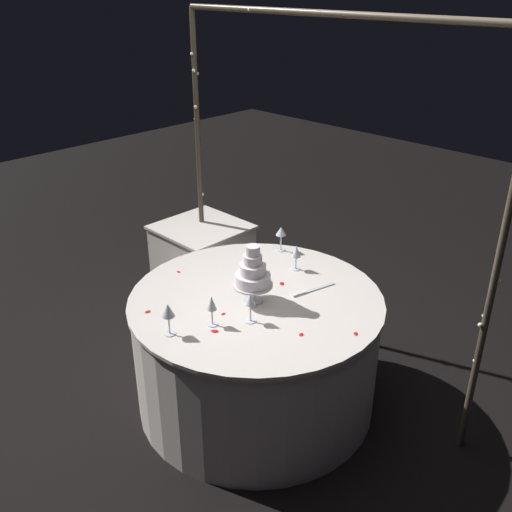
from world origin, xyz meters
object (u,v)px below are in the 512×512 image
at_px(wine_glass_4, 168,312).
at_px(wine_glass_3, 250,301).
at_px(side_table, 203,269).
at_px(wine_glass_0, 212,305).
at_px(decorative_arch, 321,152).
at_px(tiered_cake, 253,274).
at_px(wine_glass_1, 296,252).
at_px(cake_knife, 311,290).
at_px(main_table, 256,350).
at_px(wine_glass_2, 281,232).

bearing_deg(wine_glass_4, wine_glass_3, 60.62).
bearing_deg(side_table, wine_glass_0, -38.07).
relative_size(wine_glass_3, wine_glass_4, 0.95).
height_order(decorative_arch, side_table, decorative_arch).
relative_size(tiered_cake, wine_glass_4, 1.94).
relative_size(tiered_cake, wine_glass_3, 2.05).
xyz_separation_m(side_table, wine_glass_1, (0.95, -0.05, 0.48)).
xyz_separation_m(side_table, wine_glass_4, (0.96, -1.03, 0.50)).
bearing_deg(cake_knife, wine_glass_0, -102.66).
xyz_separation_m(tiered_cake, cake_knife, (0.16, 0.31, -0.17)).
distance_m(wine_glass_0, cake_knife, 0.65).
bearing_deg(wine_glass_3, main_table, 127.72).
distance_m(side_table, wine_glass_3, 1.43).
bearing_deg(wine_glass_3, wine_glass_1, 109.60).
xyz_separation_m(main_table, side_table, (-1.02, 0.47, -0.01)).
xyz_separation_m(main_table, cake_knife, (0.17, 0.27, 0.36)).
height_order(side_table, wine_glass_4, wine_glass_4).
height_order(decorative_arch, tiered_cake, decorative_arch).
xyz_separation_m(side_table, wine_glass_0, (1.05, -0.82, 0.49)).
bearing_deg(tiered_cake, wine_glass_3, -48.93).
bearing_deg(main_table, wine_glass_3, -52.28).
height_order(tiered_cake, wine_glass_0, tiered_cake).
distance_m(wine_glass_1, wine_glass_3, 0.65).
bearing_deg(cake_knife, wine_glass_2, 150.35).
distance_m(wine_glass_0, wine_glass_3, 0.20).
relative_size(wine_glass_2, wine_glass_4, 0.96).
height_order(tiered_cake, cake_knife, tiered_cake).
bearing_deg(wine_glass_0, wine_glass_4, -112.99).
relative_size(main_table, wine_glass_3, 8.69).
distance_m(tiered_cake, cake_knife, 0.39).
bearing_deg(wine_glass_3, wine_glass_0, -126.64).
xyz_separation_m(decorative_arch, side_table, (-1.01, -0.06, -1.09)).
bearing_deg(wine_glass_4, tiered_cake, 82.14).
bearing_deg(cake_knife, wine_glass_3, -92.72).
distance_m(side_table, wine_glass_4, 1.49).
relative_size(wine_glass_4, cake_knife, 0.60).
relative_size(main_table, wine_glass_0, 8.60).
height_order(side_table, wine_glass_1, wine_glass_1).
relative_size(wine_glass_0, wine_glass_4, 0.96).
bearing_deg(main_table, decorative_arch, 90.12).
xyz_separation_m(tiered_cake, wine_glass_0, (0.02, -0.31, -0.05)).
height_order(main_table, tiered_cake, tiered_cake).
xyz_separation_m(decorative_arch, main_table, (0.00, -0.52, -1.09)).
relative_size(decorative_arch, wine_glass_2, 13.22).
height_order(wine_glass_0, wine_glass_3, wine_glass_0).
xyz_separation_m(wine_glass_2, wine_glass_4, (0.26, -1.11, 0.00)).
distance_m(side_table, tiered_cake, 1.27).
xyz_separation_m(main_table, wine_glass_4, (-0.06, -0.56, 0.49)).
distance_m(main_table, side_table, 1.12).
bearing_deg(wine_glass_0, wine_glass_3, 53.36).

